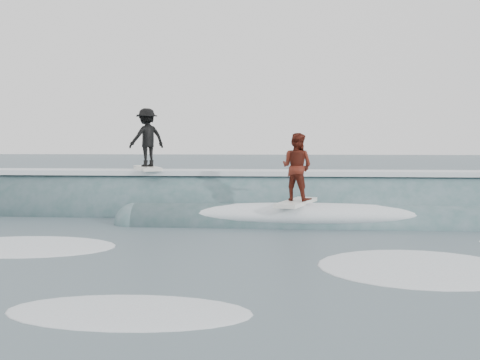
{
  "coord_description": "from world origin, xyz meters",
  "views": [
    {
      "loc": [
        1.23,
        -10.11,
        2.19
      ],
      "look_at": [
        0.0,
        4.92,
        1.1
      ],
      "focal_mm": 40.0,
      "sensor_mm": 36.0,
      "label": 1
    }
  ],
  "objects": [
    {
      "name": "ground",
      "position": [
        0.0,
        0.0,
        0.0
      ],
      "size": [
        160.0,
        160.0,
        0.0
      ],
      "primitive_type": "plane",
      "color": "#3F505D",
      "rests_on": "ground"
    },
    {
      "name": "breaking_wave",
      "position": [
        0.22,
        5.66,
        0.04
      ],
      "size": [
        23.08,
        4.03,
        2.51
      ],
      "color": "#375B5C",
      "rests_on": "ground"
    },
    {
      "name": "surfer_black",
      "position": [
        -2.93,
        5.92,
        2.24
      ],
      "size": [
        1.32,
        2.05,
        1.87
      ],
      "color": "silver",
      "rests_on": "ground"
    },
    {
      "name": "surfer_red",
      "position": [
        1.57,
        3.72,
        1.44
      ],
      "size": [
        1.17,
        2.07,
        1.84
      ],
      "color": "white",
      "rests_on": "ground"
    },
    {
      "name": "whitewater",
      "position": [
        1.05,
        -1.06,
        0.0
      ],
      "size": [
        14.16,
        7.0,
        0.1
      ],
      "color": "white",
      "rests_on": "ground"
    },
    {
      "name": "far_swells",
      "position": [
        0.52,
        17.65,
        0.0
      ],
      "size": [
        40.27,
        8.65,
        0.8
      ],
      "color": "#375B5C",
      "rests_on": "ground"
    }
  ]
}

